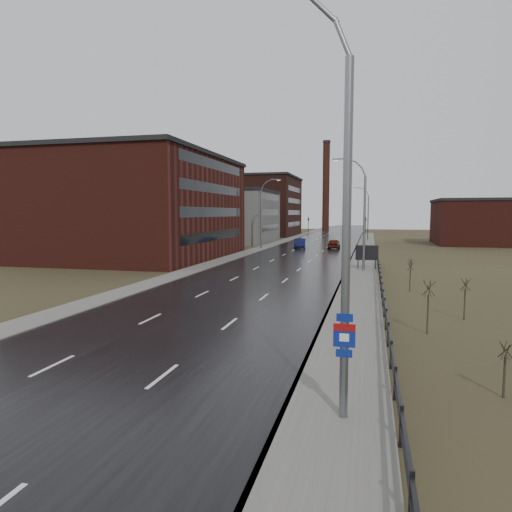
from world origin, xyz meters
The scene contains 25 objects.
ground centered at (0.00, 0.00, 0.00)m, with size 320.00×320.00×0.00m, color #2D2819.
road centered at (0.00, 60.00, 0.03)m, with size 14.00×300.00×0.06m, color black.
sidewalk_right centered at (8.60, 35.00, 0.09)m, with size 3.20×180.00×0.18m, color #595651.
curb_right centered at (7.08, 35.00, 0.09)m, with size 0.16×180.00×0.18m, color slate.
sidewalk_left centered at (-8.20, 60.00, 0.06)m, with size 2.40×260.00×0.12m, color #595651.
warehouse_near centered at (-20.99, 45.00, 6.76)m, with size 22.44×28.56×13.50m.
warehouse_mid centered at (-17.99, 78.00, 5.26)m, with size 16.32×20.40×10.50m.
warehouse_far centered at (-22.99, 108.00, 7.76)m, with size 26.52×24.48×15.50m.
building_right centered at (30.30, 82.00, 4.26)m, with size 18.36×16.32×8.50m.
smokestack centered at (-6.00, 150.00, 15.50)m, with size 2.70×2.70×30.70m.
streetlight_main centered at (8.47, 2.00, 6.06)m, with size 3.91×0.29×12.11m.
streetlight_right_mid centered at (8.50, 36.00, 5.84)m, with size 3.36×0.28×11.35m.
streetlight_left centered at (-7.70, 62.00, 5.84)m, with size 3.36×0.28×11.35m.
streetlight_right_far centered at (8.50, 90.00, 5.84)m, with size 3.36×0.28×11.35m.
guardrail centered at (10.30, 18.31, 0.71)m, with size 0.10×53.05×1.10m.
shrub_b centered at (13.69, 5.05, 0.97)m, with size 0.44×0.46×1.82m.
shrub_c centered at (12.22, 12.62, 1.41)m, with size 0.62×0.66×2.65m.
shrub_d centered at (14.57, 16.30, 1.23)m, with size 0.55×0.58×2.31m.
shrub_e centered at (12.39, 25.22, 1.20)m, with size 0.54×0.57×2.26m.
shrub_f centered at (12.95, 31.81, 0.97)m, with size 0.44×0.46×1.82m.
billboard centered at (9.10, 37.59, 1.74)m, with size 2.29×0.17×2.59m.
traffic_light_left centered at (-8.00, 120.00, 4.60)m, with size 0.58×2.73×5.30m.
traffic_light_right centered at (8.00, 120.00, 4.60)m, with size 0.58×2.73×5.30m.
car_near centered at (-1.88, 64.19, 0.81)m, with size 1.72×4.93×1.62m, color #0B0F39.
car_far centered at (3.62, 64.85, 0.81)m, with size 1.91×4.76×1.62m, color #47150B.
Camera 1 is at (9.44, -10.60, 5.91)m, focal length 32.00 mm.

